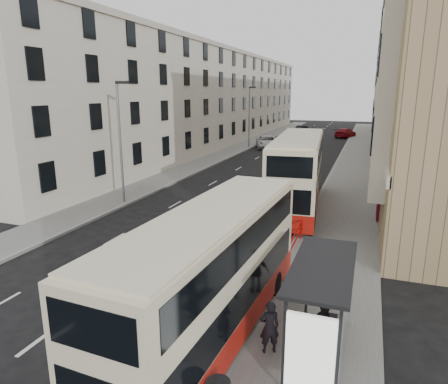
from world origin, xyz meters
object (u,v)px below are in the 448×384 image
at_px(street_lamp_far, 250,114).
at_px(pedestrian_mid, 325,328).
at_px(pedestrian_near, 269,327).
at_px(white_van, 267,142).
at_px(street_lamp_near, 121,136).
at_px(car_dark, 300,129).
at_px(bus_shelter, 325,296).
at_px(car_silver, 287,136).
at_px(pedestrian_far, 299,279).
at_px(double_decker_rear, 298,172).
at_px(double_decker_front, 212,275).
at_px(car_red, 345,133).

relative_size(street_lamp_far, pedestrian_mid, 4.95).
relative_size(street_lamp_far, pedestrian_near, 4.98).
bearing_deg(white_van, street_lamp_near, -112.98).
distance_m(street_lamp_far, car_dark, 24.46).
bearing_deg(pedestrian_near, street_lamp_far, -101.59).
bearing_deg(bus_shelter, car_silver, 102.33).
distance_m(pedestrian_far, white_van, 41.51).
bearing_deg(double_decker_rear, white_van, 102.53).
relative_size(street_lamp_far, car_silver, 1.80).
xyz_separation_m(double_decker_front, car_silver, (-8.19, 52.63, -1.35)).
relative_size(double_decker_front, car_dark, 2.69).
relative_size(street_lamp_far, pedestrian_far, 4.75).
xyz_separation_m(pedestrian_mid, car_silver, (-11.57, 52.50, -0.20)).
xyz_separation_m(street_lamp_near, pedestrian_near, (13.22, -12.54, -3.68)).
bearing_deg(pedestrian_near, white_van, -104.74).
bearing_deg(street_lamp_far, car_red, 57.16).
relative_size(double_decker_rear, white_van, 2.00).
distance_m(bus_shelter, white_van, 44.81).
bearing_deg(car_silver, car_dark, 80.15).
distance_m(double_decker_front, pedestrian_far, 3.78).
bearing_deg(street_lamp_far, pedestrian_far, -71.04).
xyz_separation_m(street_lamp_near, car_red, (11.55, 47.89, -3.85)).
xyz_separation_m(double_decker_front, pedestrian_near, (1.88, -0.33, -1.15)).
bearing_deg(pedestrian_far, car_red, -57.80).
xyz_separation_m(double_decker_front, pedestrian_mid, (3.38, 0.14, -1.14)).
bearing_deg(pedestrian_near, street_lamp_near, -72.34).
distance_m(double_decker_rear, white_van, 29.21).
distance_m(street_lamp_near, pedestrian_near, 18.59).
height_order(street_lamp_far, pedestrian_near, street_lamp_far).
distance_m(street_lamp_near, pedestrian_far, 16.80).
relative_size(street_lamp_near, pedestrian_mid, 4.95).
height_order(double_decker_rear, car_dark, double_decker_rear).
bearing_deg(double_decker_front, car_silver, 101.85).
xyz_separation_m(double_decker_rear, car_dark, (-8.25, 51.04, -1.78)).
distance_m(pedestrian_near, car_dark, 67.26).
relative_size(bus_shelter, pedestrian_far, 2.52).
bearing_deg(double_decker_rear, bus_shelter, -82.71).
bearing_deg(car_silver, street_lamp_near, -104.83).
bearing_deg(bus_shelter, pedestrian_far, 111.15).
bearing_deg(pedestrian_mid, car_dark, 76.73).
bearing_deg(street_lamp_far, white_van, 15.88).
xyz_separation_m(pedestrian_mid, pedestrian_far, (-1.22, 2.76, 0.03)).
bearing_deg(street_lamp_far, pedestrian_mid, -70.71).
height_order(bus_shelter, pedestrian_far, bus_shelter).
relative_size(street_lamp_far, car_red, 1.48).
relative_size(pedestrian_mid, car_red, 0.30).
xyz_separation_m(street_lamp_near, double_decker_rear, (11.28, 2.90, -2.22)).
xyz_separation_m(pedestrian_near, pedestrian_mid, (1.50, 0.47, 0.01)).
relative_size(car_dark, car_red, 0.72).
bearing_deg(car_dark, pedestrian_mid, -58.34).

